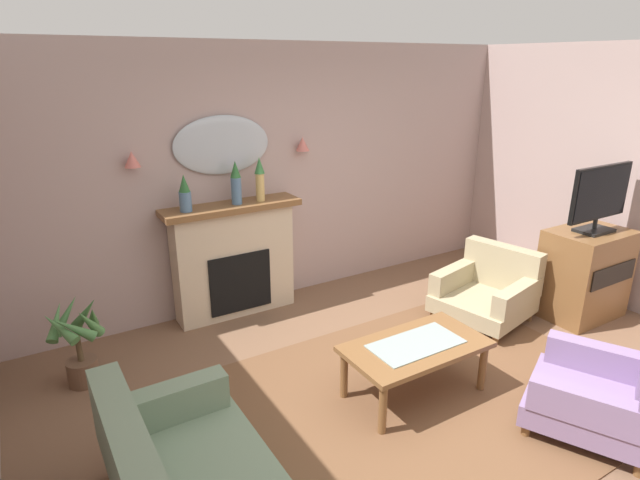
{
  "coord_description": "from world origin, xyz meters",
  "views": [
    {
      "loc": [
        -2.45,
        -2.27,
        2.46
      ],
      "look_at": [
        -0.31,
        1.27,
        1.03
      ],
      "focal_mm": 28.91,
      "sensor_mm": 36.0,
      "label": 1
    }
  ],
  "objects": [
    {
      "name": "floor",
      "position": [
        0.0,
        0.0,
        -0.05
      ],
      "size": [
        6.68,
        5.94,
        0.1
      ],
      "primitive_type": "cube",
      "color": "brown",
      "rests_on": "ground"
    },
    {
      "name": "wall_back",
      "position": [
        0.0,
        2.52,
        1.33
      ],
      "size": [
        6.68,
        0.1,
        2.66
      ],
      "primitive_type": "cube",
      "color": "#B29993",
      "rests_on": "ground"
    },
    {
      "name": "patterned_rug",
      "position": [
        0.0,
        0.2,
        0.01
      ],
      "size": [
        3.2,
        2.4,
        0.01
      ],
      "primitive_type": "cube",
      "color": "brown",
      "rests_on": "ground"
    },
    {
      "name": "fireplace",
      "position": [
        -0.69,
        2.3,
        0.57
      ],
      "size": [
        1.36,
        0.36,
        1.16
      ],
      "color": "beige",
      "rests_on": "ground"
    },
    {
      "name": "mantel_vase_left",
      "position": [
        -1.14,
        2.27,
        1.32
      ],
      "size": [
        0.11,
        0.11,
        0.34
      ],
      "color": "#4C7093",
      "rests_on": "fireplace"
    },
    {
      "name": "mantel_vase_right",
      "position": [
        -0.64,
        2.27,
        1.37
      ],
      "size": [
        0.1,
        0.1,
        0.42
      ],
      "color": "#4C7093",
      "rests_on": "fireplace"
    },
    {
      "name": "mantel_vase_centre",
      "position": [
        -0.39,
        2.27,
        1.39
      ],
      "size": [
        0.1,
        0.1,
        0.43
      ],
      "color": "tan",
      "rests_on": "fireplace"
    },
    {
      "name": "wall_mirror",
      "position": [
        -0.69,
        2.44,
        1.71
      ],
      "size": [
        0.96,
        0.06,
        0.56
      ],
      "primitive_type": "ellipsoid",
      "color": "#B2BCC6"
    },
    {
      "name": "wall_sconce_left",
      "position": [
        -1.54,
        2.39,
        1.66
      ],
      "size": [
        0.14,
        0.14,
        0.14
      ],
      "primitive_type": "cone",
      "color": "#D17066"
    },
    {
      "name": "wall_sconce_right",
      "position": [
        0.16,
        2.39,
        1.66
      ],
      "size": [
        0.14,
        0.14,
        0.14
      ],
      "primitive_type": "cone",
      "color": "#D17066"
    },
    {
      "name": "coffee_table",
      "position": [
        -0.06,
        0.28,
        0.38
      ],
      "size": [
        1.1,
        0.6,
        0.45
      ],
      "color": "brown",
      "rests_on": "ground"
    },
    {
      "name": "armchair_in_corner",
      "position": [
        1.43,
        0.88,
        0.31
      ],
      "size": [
        0.97,
        0.96,
        0.71
      ],
      "color": "tan",
      "rests_on": "ground"
    },
    {
      "name": "armchair_beside_couch",
      "position": [
        0.79,
        -0.73,
        0.31
      ],
      "size": [
        1.08,
        1.09,
        0.71
      ],
      "color": "gray",
      "rests_on": "ground"
    },
    {
      "name": "tv_cabinet",
      "position": [
        2.29,
        0.44,
        0.45
      ],
      "size": [
        0.8,
        0.57,
        0.9
      ],
      "color": "brown",
      "rests_on": "ground"
    },
    {
      "name": "tv_flatscreen",
      "position": [
        2.29,
        0.42,
        1.25
      ],
      "size": [
        0.84,
        0.24,
        0.65
      ],
      "color": "black",
      "rests_on": "tv_cabinet"
    },
    {
      "name": "potted_plant_small_fern",
      "position": [
        -2.24,
        1.76,
        0.39
      ],
      "size": [
        0.47,
        0.47,
        0.73
      ],
      "color": "brown",
      "rests_on": "ground"
    }
  ]
}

